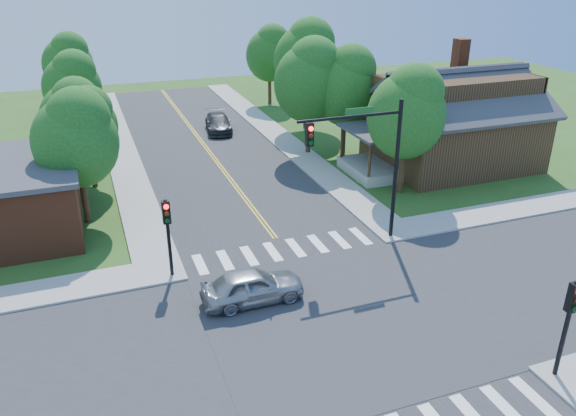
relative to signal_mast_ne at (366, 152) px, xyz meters
name	(u,v)px	position (x,y,z in m)	size (l,w,h in m)	color
ground	(337,320)	(-3.91, -5.59, -4.85)	(100.00, 100.00, 0.00)	#30541A
road_ns	(337,320)	(-3.91, -5.59, -4.83)	(10.00, 90.00, 0.04)	#2D2D30
road_ew	(337,319)	(-3.91, -5.59, -4.83)	(90.00, 10.00, 0.04)	#2D2D30
intersection_patch	(337,320)	(-3.91, -5.59, -4.85)	(10.20, 10.20, 0.06)	#2D2D30
sidewalk_ne	(443,154)	(11.90, 10.23, -4.78)	(40.00, 40.00, 0.14)	#9E9B93
crosswalk_north	(284,249)	(-3.91, 0.61, -4.80)	(8.85, 2.00, 0.01)	white
centerline	(337,319)	(-3.91, -5.59, -4.80)	(0.30, 90.00, 0.01)	yellow
signal_mast_ne	(366,152)	(0.00, 0.00, 0.00)	(5.30, 0.42, 7.20)	black
signal_pole_se	(570,312)	(1.69, -11.21, -2.19)	(0.34, 0.42, 3.80)	black
signal_pole_nw	(167,224)	(-9.51, -0.01, -2.19)	(0.34, 0.42, 3.80)	black
house_ne	(453,117)	(11.19, 8.65, -1.52)	(13.05, 8.80, 7.11)	black
tree_e_a	(408,110)	(5.39, 5.15, 0.29)	(4.62, 4.39, 7.85)	#382314
tree_e_b	(347,84)	(5.20, 12.86, 0.34)	(4.66, 4.43, 7.93)	#382314
tree_e_c	(307,56)	(5.33, 20.49, 1.05)	(5.30, 5.03, 9.00)	#382314
tree_e_d	(270,52)	(5.25, 29.64, 0.12)	(4.47, 4.24, 7.59)	#382314
tree_w_a	(76,136)	(-12.74, 7.41, 0.00)	(4.36, 4.14, 7.41)	#382314
tree_w_b	(74,114)	(-12.78, 13.89, -0.44)	(3.96, 3.76, 6.73)	#382314
tree_w_c	(73,84)	(-12.68, 21.93, -0.13)	(4.24, 4.03, 7.21)	#382314
tree_w_d	(69,61)	(-12.83, 31.49, 0.00)	(4.36, 4.14, 7.41)	#382314
tree_house	(310,78)	(2.91, 13.99, 0.66)	(4.95, 4.70, 8.41)	#382314
tree_bldg	(87,122)	(-12.12, 12.65, -0.67)	(3.75, 3.57, 6.38)	#382314
car_silver	(253,287)	(-6.68, -3.17, -4.12)	(4.28, 1.73, 1.46)	#A3A5AA
car_dgrey	(218,123)	(-1.95, 21.86, -4.16)	(2.61, 5.02, 1.39)	#2D2F32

